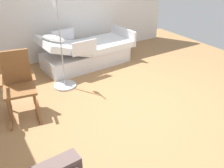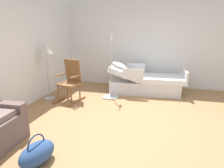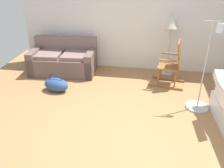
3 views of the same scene
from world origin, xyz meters
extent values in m
plane|color=#9E7247|center=(0.00, 0.00, 0.00)|extent=(7.08, 7.08, 0.00)
cube|color=white|center=(0.00, 2.70, 1.35)|extent=(5.87, 0.10, 2.70)
cube|color=silver|center=(1.58, 0.31, 0.63)|extent=(0.07, 0.56, 0.28)
cylinder|color=black|center=(1.69, 0.81, 0.05)|extent=(0.10, 0.10, 0.10)
cube|color=#68534F|center=(-1.76, 2.06, 0.23)|extent=(1.65, 0.94, 0.45)
cube|color=#7F6660|center=(-2.12, 2.00, 0.49)|extent=(0.71, 0.68, 0.10)
cube|color=#7F6660|center=(-1.39, 2.04, 0.49)|extent=(0.71, 0.68, 0.10)
cube|color=#7F6660|center=(-1.78, 2.41, 0.65)|extent=(1.61, 0.26, 0.40)
cube|color=#68534F|center=(-2.46, 2.02, 0.30)|extent=(0.23, 0.86, 0.60)
cube|color=#68534F|center=(-1.05, 2.10, 0.30)|extent=(0.23, 0.86, 0.60)
cube|color=brown|center=(0.87, 2.02, 0.03)|extent=(0.76, 0.17, 0.05)
cube|color=brown|center=(0.79, 1.59, 0.03)|extent=(0.76, 0.17, 0.05)
cylinder|color=brown|center=(0.62, 1.65, 0.25)|extent=(0.04, 0.04, 0.40)
cylinder|color=brown|center=(0.68, 2.02, 0.25)|extent=(0.04, 0.04, 0.40)
cylinder|color=brown|center=(0.98, 1.58, 0.25)|extent=(0.04, 0.04, 0.40)
cylinder|color=brown|center=(1.04, 1.96, 0.25)|extent=(0.04, 0.04, 0.40)
cube|color=brown|center=(0.83, 1.80, 0.45)|extent=(0.54, 0.55, 0.04)
cube|color=brown|center=(1.03, 1.77, 0.75)|extent=(0.19, 0.45, 0.60)
cube|color=brown|center=(0.77, 1.58, 0.67)|extent=(0.39, 0.11, 0.03)
cube|color=brown|center=(0.85, 2.03, 0.67)|extent=(0.39, 0.11, 0.03)
cylinder|color=#B2B5BA|center=(0.85, 2.39, 0.01)|extent=(0.28, 0.28, 0.03)
cylinder|color=#B2B5BA|center=(0.85, 2.39, 0.60)|extent=(0.03, 0.03, 1.15)
cone|color=beige|center=(0.85, 2.39, 1.33)|extent=(0.34, 0.34, 0.30)
ellipsoid|color=#2D4C84|center=(-1.59, 1.08, 0.15)|extent=(0.61, 0.42, 0.30)
torus|color=navy|center=(-1.59, 1.08, 0.28)|extent=(0.30, 0.07, 0.30)
cylinder|color=#B2B5BA|center=(1.37, 0.87, 0.01)|extent=(0.44, 0.44, 0.03)
cylinder|color=#B2B5BA|center=(1.37, 0.87, 0.85)|extent=(0.02, 0.02, 1.65)
cube|color=#B2B5BA|center=(1.37, 0.87, 1.68)|extent=(0.28, 0.02, 0.02)
cube|color=white|center=(1.49, 0.87, 1.57)|extent=(0.09, 0.04, 0.16)
camera|label=1|loc=(-2.73, 2.35, 2.33)|focal=39.51mm
camera|label=2|loc=(-3.64, -0.49, 1.74)|focal=32.61mm
camera|label=3|loc=(0.36, -3.30, 2.56)|focal=38.33mm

